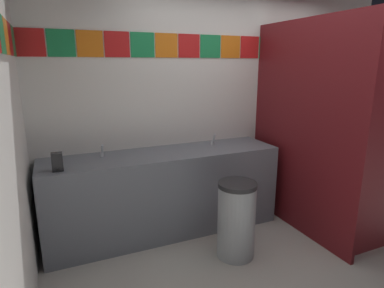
% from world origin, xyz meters
% --- Properties ---
extents(ground_plane, '(9.59, 9.59, 0.00)m').
position_xyz_m(ground_plane, '(0.00, 0.00, 0.00)').
color(ground_plane, '#B2ADA3').
extents(wall_back, '(4.36, 0.09, 2.82)m').
position_xyz_m(wall_back, '(0.00, 1.48, 1.41)').
color(wall_back, white).
rests_on(wall_back, ground_plane).
extents(vanity_counter, '(2.43, 0.60, 0.87)m').
position_xyz_m(vanity_counter, '(-0.92, 1.14, 0.44)').
color(vanity_counter, slate).
rests_on(vanity_counter, ground_plane).
extents(faucet_left, '(0.04, 0.10, 0.14)m').
position_xyz_m(faucet_left, '(-1.52, 1.23, 0.93)').
color(faucet_left, silver).
rests_on(faucet_left, vanity_counter).
extents(faucet_right, '(0.04, 0.10, 0.14)m').
position_xyz_m(faucet_right, '(-0.31, 1.23, 0.93)').
color(faucet_right, silver).
rests_on(faucet_right, vanity_counter).
extents(soap_dispenser, '(0.09, 0.09, 0.16)m').
position_xyz_m(soap_dispenser, '(-1.93, 0.96, 0.95)').
color(soap_dispenser, black).
rests_on(soap_dispenser, vanity_counter).
extents(stall_divider, '(0.92, 1.57, 2.20)m').
position_xyz_m(stall_divider, '(0.57, 0.39, 1.10)').
color(stall_divider, maroon).
rests_on(stall_divider, ground_plane).
extents(toilet, '(0.39, 0.49, 0.74)m').
position_xyz_m(toilet, '(0.89, 1.00, 0.30)').
color(toilet, white).
rests_on(toilet, ground_plane).
extents(trash_bin, '(0.35, 0.35, 0.73)m').
position_xyz_m(trash_bin, '(-0.47, 0.43, 0.36)').
color(trash_bin, '#999EA3').
rests_on(trash_bin, ground_plane).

